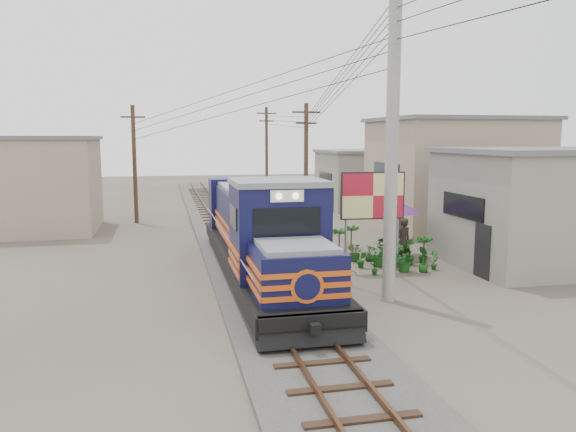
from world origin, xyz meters
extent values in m
plane|color=#473F35|center=(0.00, 0.00, 0.00)|extent=(120.00, 120.00, 0.00)
cube|color=#595651|center=(0.00, 10.00, 0.08)|extent=(3.60, 70.00, 0.16)
cube|color=#51331E|center=(-0.54, 10.00, 0.26)|extent=(0.08, 70.00, 0.12)
cube|color=#51331E|center=(0.54, 10.00, 0.26)|extent=(0.08, 70.00, 0.12)
cube|color=black|center=(0.00, 3.19, 0.74)|extent=(2.73, 15.07, 0.52)
cube|color=black|center=(0.00, -1.52, 0.46)|extent=(2.07, 3.01, 0.61)
cube|color=black|center=(0.00, 7.90, 0.46)|extent=(2.07, 3.01, 0.61)
cube|color=#0E0F34|center=(0.00, -2.65, 1.54)|extent=(2.24, 2.26, 1.41)
cube|color=#0E0F34|center=(0.00, -0.30, 2.30)|extent=(2.68, 2.45, 2.92)
cube|color=slate|center=(0.00, -0.30, 3.81)|extent=(2.73, 2.57, 0.17)
cube|color=black|center=(0.00, -1.53, 2.82)|extent=(1.91, 0.06, 0.75)
cube|color=white|center=(0.00, -1.54, 3.52)|extent=(0.94, 0.06, 0.33)
cube|color=#0E0F34|center=(0.00, 5.54, 1.92)|extent=(2.13, 9.23, 2.17)
cube|color=slate|center=(0.00, 5.54, 3.05)|extent=(1.91, 9.23, 0.17)
cube|color=#CF4F13|center=(0.00, 3.19, 1.26)|extent=(2.77, 15.07, 0.13)
cube|color=#CF4F13|center=(0.00, 3.19, 1.54)|extent=(2.77, 15.07, 0.13)
cube|color=#CF4F13|center=(0.00, 3.19, 1.83)|extent=(2.77, 15.07, 0.13)
cylinder|color=#9E9B93|center=(3.50, -0.50, 5.00)|extent=(0.40, 0.40, 10.00)
cylinder|color=#4C3826|center=(4.50, 14.00, 3.50)|extent=(0.24, 0.24, 7.00)
cube|color=#4C3826|center=(4.50, 14.00, 6.50)|extent=(1.60, 0.10, 0.10)
cube|color=#4C3826|center=(4.50, 14.00, 5.90)|extent=(1.20, 0.10, 0.10)
cylinder|color=#4C3826|center=(4.80, 28.00, 3.75)|extent=(0.24, 0.24, 7.50)
cube|color=#4C3826|center=(4.80, 28.00, 7.00)|extent=(1.60, 0.10, 0.10)
cube|color=#4C3826|center=(4.80, 28.00, 6.40)|extent=(1.20, 0.10, 0.10)
cylinder|color=#4C3826|center=(-5.00, 18.00, 3.50)|extent=(0.24, 0.24, 7.00)
cube|color=#4C3826|center=(-5.00, 18.00, 6.50)|extent=(1.60, 0.10, 0.10)
cube|color=#4C3826|center=(-5.00, 18.00, 5.90)|extent=(1.20, 0.10, 0.10)
cube|color=gray|center=(11.50, 3.00, 2.25)|extent=(7.00, 6.00, 4.50)
cube|color=slate|center=(11.50, 3.00, 4.60)|extent=(7.35, 6.30, 0.20)
cube|color=black|center=(7.98, 3.00, 2.48)|extent=(0.05, 3.00, 0.90)
cube|color=gray|center=(12.50, 12.00, 3.00)|extent=(8.00, 7.00, 6.00)
cube|color=slate|center=(12.50, 12.00, 6.10)|extent=(8.40, 7.35, 0.20)
cube|color=black|center=(8.48, 12.00, 3.30)|extent=(0.05, 3.50, 0.90)
cube|color=gray|center=(11.00, 22.00, 2.00)|extent=(6.00, 6.00, 4.00)
cube|color=slate|center=(11.00, 22.00, 4.10)|extent=(6.30, 6.30, 0.20)
cube|color=black|center=(7.98, 22.00, 2.20)|extent=(0.05, 3.00, 0.90)
cube|color=gray|center=(-10.00, 16.00, 2.50)|extent=(6.00, 6.00, 5.00)
cube|color=slate|center=(-10.00, 16.00, 5.10)|extent=(6.30, 6.30, 0.20)
cylinder|color=#99999E|center=(3.38, 3.40, 1.41)|extent=(0.10, 0.10, 2.82)
cylinder|color=#99999E|center=(5.40, 3.27, 1.41)|extent=(0.10, 0.10, 2.82)
cube|color=black|center=(4.39, 3.34, 2.94)|extent=(2.49, 0.29, 1.81)
cube|color=#B1172A|center=(4.39, 3.31, 2.94)|extent=(2.37, 0.24, 1.69)
cylinder|color=black|center=(6.41, 5.79, 0.05)|extent=(0.45, 0.45, 0.10)
cylinder|color=#99999E|center=(6.41, 5.79, 1.12)|extent=(0.05, 0.05, 2.23)
cone|color=#582266|center=(6.41, 5.79, 2.18)|extent=(2.69, 2.69, 0.56)
imported|color=black|center=(6.09, 4.25, 0.95)|extent=(0.77, 0.58, 1.89)
imported|color=#194F16|center=(4.32, 2.76, 0.39)|extent=(0.42, 0.29, 0.79)
imported|color=#194F16|center=(4.92, 2.89, 0.32)|extent=(0.37, 0.41, 0.64)
imported|color=#194F16|center=(5.63, 2.97, 0.45)|extent=(1.07, 1.08, 0.91)
imported|color=#194F16|center=(6.29, 2.76, 0.37)|extent=(0.42, 0.42, 0.75)
imported|color=#194F16|center=(6.85, 3.02, 0.38)|extent=(0.47, 0.39, 0.77)
imported|color=#194F16|center=(4.23, 3.94, 0.33)|extent=(0.42, 0.37, 0.66)
imported|color=#194F16|center=(5.04, 4.01, 0.51)|extent=(1.14, 1.19, 1.02)
imported|color=#194F16|center=(5.70, 3.87, 0.45)|extent=(0.63, 0.63, 0.91)
imported|color=#194F16|center=(6.31, 4.09, 0.57)|extent=(0.50, 0.66, 1.13)
imported|color=#194F16|center=(6.85, 3.91, 0.39)|extent=(0.36, 0.44, 0.78)
imported|color=#194F16|center=(4.38, 5.10, 0.39)|extent=(0.92, 0.94, 0.79)
imported|color=#194F16|center=(4.95, 5.06, 0.34)|extent=(0.48, 0.48, 0.67)
imported|color=#194F16|center=(5.53, 4.98, 0.56)|extent=(0.66, 0.52, 1.11)
imported|color=#194F16|center=(6.30, 5.02, 0.39)|extent=(0.50, 0.54, 0.79)
camera|label=1|loc=(-3.31, -16.61, 5.14)|focal=35.00mm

